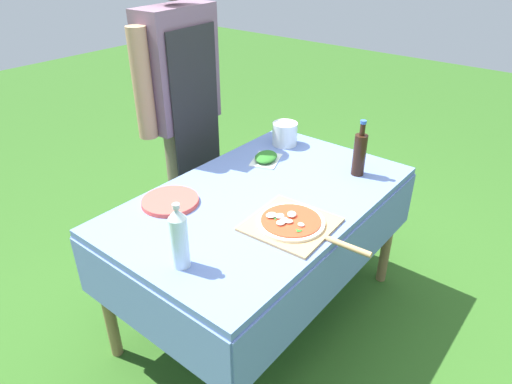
% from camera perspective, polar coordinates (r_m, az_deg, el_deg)
% --- Properties ---
extents(ground_plane, '(12.00, 12.00, 0.00)m').
position_cam_1_polar(ground_plane, '(2.55, 0.71, -14.76)').
color(ground_plane, '#2D5B1E').
extents(prep_table, '(1.44, 0.90, 0.73)m').
position_cam_1_polar(prep_table, '(2.15, 0.81, -2.51)').
color(prep_table, '#607AB7').
rests_on(prep_table, ground).
extents(person_cook, '(0.63, 0.23, 1.68)m').
position_cam_1_polar(person_cook, '(2.61, -9.29, 11.67)').
color(person_cook, '#70604C').
rests_on(person_cook, ground).
extents(pizza_on_peel, '(0.35, 0.53, 0.05)m').
position_cam_1_polar(pizza_on_peel, '(1.88, 4.59, -3.95)').
color(pizza_on_peel, tan).
rests_on(pizza_on_peel, prep_table).
extents(oil_bottle, '(0.06, 0.06, 0.28)m').
position_cam_1_polar(oil_bottle, '(2.29, 12.82, 4.72)').
color(oil_bottle, black).
rests_on(oil_bottle, prep_table).
extents(water_bottle, '(0.07, 0.07, 0.26)m').
position_cam_1_polar(water_bottle, '(1.63, -9.58, -5.63)').
color(water_bottle, silver).
rests_on(water_bottle, prep_table).
extents(herb_container, '(0.22, 0.19, 0.04)m').
position_cam_1_polar(herb_container, '(2.41, 1.26, 4.34)').
color(herb_container, silver).
rests_on(herb_container, prep_table).
extents(mixing_tub, '(0.14, 0.14, 0.13)m').
position_cam_1_polar(mixing_tub, '(2.60, 3.62, 7.28)').
color(mixing_tub, silver).
rests_on(mixing_tub, prep_table).
extents(plate_stack, '(0.26, 0.26, 0.02)m').
position_cam_1_polar(plate_stack, '(2.07, -10.67, -1.13)').
color(plate_stack, '#DB4C42').
rests_on(plate_stack, prep_table).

